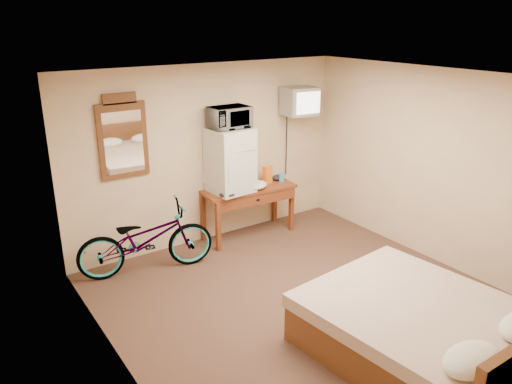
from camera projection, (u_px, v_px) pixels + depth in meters
room at (317, 203)px, 5.18m from camera, size 4.60×4.64×2.50m
desk at (250, 196)px, 7.20m from camera, size 1.41×0.64×0.75m
mini_fridge at (230, 160)px, 6.89m from camera, size 0.58×0.56×0.90m
microwave at (229, 117)px, 6.69m from camera, size 0.54×0.37×0.29m
snack_bag at (267, 175)px, 7.32m from camera, size 0.14×0.10×0.26m
blue_cup at (281, 177)px, 7.43m from camera, size 0.08×0.08×0.14m
cloth_cream at (254, 185)px, 7.09m from camera, size 0.39×0.30×0.12m
cloth_dark_a at (228, 194)px, 6.79m from camera, size 0.25×0.19×0.09m
cloth_dark_b at (278, 177)px, 7.48m from camera, size 0.19×0.15×0.08m
crt_television at (300, 101)px, 7.27m from camera, size 0.51×0.60×0.41m
wall_mirror at (123, 138)px, 6.17m from camera, size 0.63×0.04×1.06m
bicycle at (146, 239)px, 6.24m from camera, size 1.78×0.95×0.89m
bed at (435, 336)px, 4.60m from camera, size 1.90×2.39×0.90m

